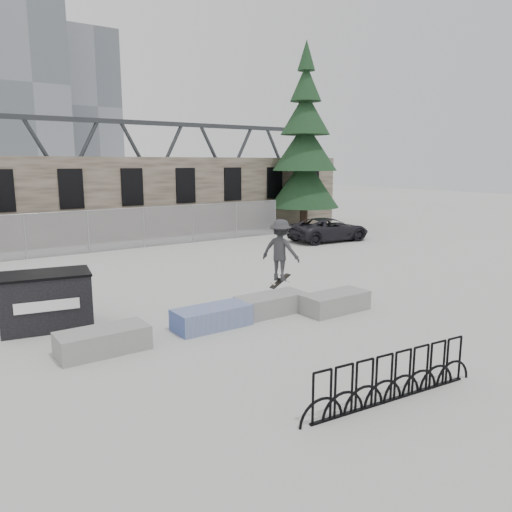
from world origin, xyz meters
The scene contains 13 objects.
ground centered at (0.00, 0.00, 0.00)m, with size 120.00×120.00×0.00m, color #B2B2AD.
stone_wall centered at (0.00, 16.24, 2.26)m, with size 36.00×2.58×4.50m.
chainlink_fence centered at (0.00, 12.50, 1.04)m, with size 22.06×0.06×2.02m.
planter_far_left centered at (-3.57, -0.30, 0.29)m, with size 2.00×0.90×0.54m.
planter_center_left centered at (-0.70, -0.20, 0.29)m, with size 2.00×0.90×0.54m.
planter_center_right centered at (1.30, -0.10, 0.29)m, with size 2.00×0.90×0.54m.
planter_offset centered at (2.91, -1.00, 0.29)m, with size 2.00×0.90×0.54m.
dumpster centered at (-4.18, 2.23, 0.73)m, with size 2.41×1.72×1.45m.
bike_rack centered at (-0.08, -5.57, 0.44)m, with size 4.02×0.45×0.90m.
spruce_tree centered at (13.94, 13.36, 4.88)m, with size 4.41×4.41×11.50m.
truss_bridge centered at (10.00, 55.00, 4.13)m, with size 70.00×3.00×9.80m.
suv centered at (11.78, 8.73, 0.63)m, with size 2.10×4.56×1.27m, color black.
skateboarder centered at (2.22, 0.69, 1.61)m, with size 1.18×1.38×2.06m.
Camera 1 is at (-6.86, -10.98, 4.21)m, focal length 35.00 mm.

